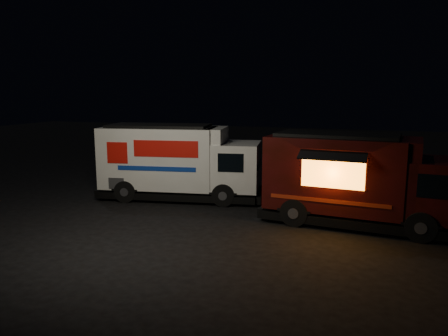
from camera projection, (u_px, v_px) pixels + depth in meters
ground at (183, 218)px, 15.73m from camera, size 80.00×80.00×0.00m
white_truck at (181, 162)px, 18.44m from camera, size 7.25×3.56×3.15m
red_truck at (362, 180)px, 14.77m from camera, size 6.88×3.00×3.12m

